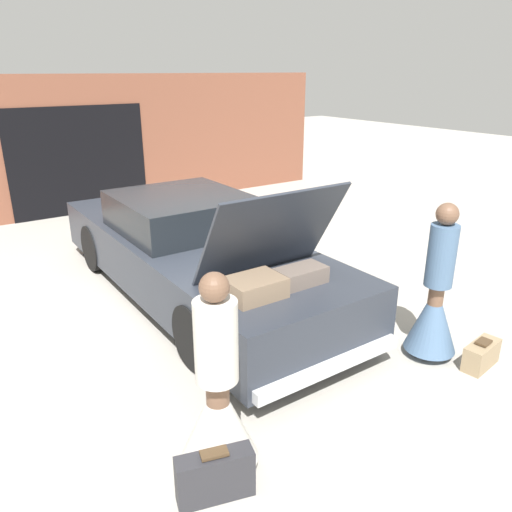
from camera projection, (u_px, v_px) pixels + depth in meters
ground_plane at (196, 294)px, 6.82m from camera, size 40.00×40.00×0.00m
garage_wall_back at (77, 147)px, 10.23m from camera, size 12.00×0.14×2.80m
car at (193, 252)px, 6.62m from camera, size 1.85×5.39×1.82m
person_left at (218, 403)px, 3.67m from camera, size 0.60×0.60×1.62m
person_right at (435, 304)px, 5.16m from camera, size 0.53×0.53×1.68m
suitcase_beside_left_person at (215, 476)px, 3.52m from camera, size 0.58×0.31×0.40m
suitcase_beside_right_person at (481, 355)px, 5.11m from camera, size 0.50×0.26×0.30m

